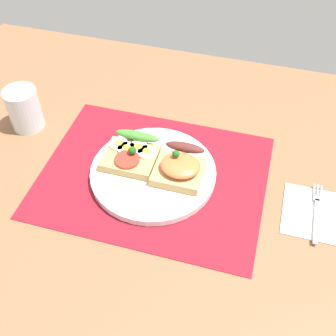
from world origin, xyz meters
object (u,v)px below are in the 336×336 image
at_px(sandwich_salmon, 180,165).
at_px(sandwich_egg_tomato, 131,153).
at_px(napkin, 318,214).
at_px(fork, 317,211).
at_px(drinking_glass, 24,109).
at_px(plate, 153,173).

bearing_deg(sandwich_salmon, sandwich_egg_tomato, 174.70).
height_order(napkin, fork, fork).
distance_m(sandwich_egg_tomato, fork, 0.36).
relative_size(sandwich_salmon, drinking_glass, 1.07).
bearing_deg(fork, sandwich_salmon, 176.59).
relative_size(plate, sandwich_salmon, 2.49).
distance_m(sandwich_salmon, napkin, 0.27).
xyz_separation_m(plate, drinking_glass, (-0.31, 0.07, 0.04)).
relative_size(sandwich_egg_tomato, sandwich_salmon, 1.04).
bearing_deg(drinking_glass, sandwich_salmon, -9.49).
xyz_separation_m(napkin, fork, (-0.00, 0.00, 0.00)).
distance_m(fork, drinking_glass, 0.63).
height_order(plate, napkin, plate).
bearing_deg(fork, plate, 178.86).
relative_size(sandwich_salmon, fork, 0.72).
relative_size(plate, napkin, 1.95).
relative_size(plate, sandwich_egg_tomato, 2.38).
xyz_separation_m(plate, sandwich_salmon, (0.05, 0.01, 0.03)).
distance_m(sandwich_salmon, drinking_glass, 0.37).
bearing_deg(fork, sandwich_egg_tomato, 176.05).
distance_m(sandwich_egg_tomato, napkin, 0.37).
height_order(sandwich_salmon, napkin, sandwich_salmon).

